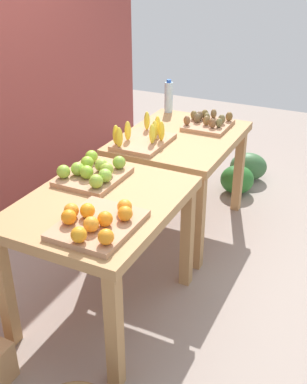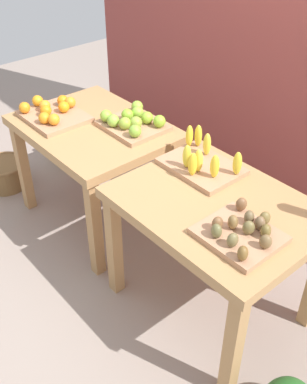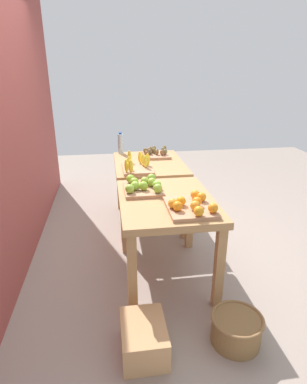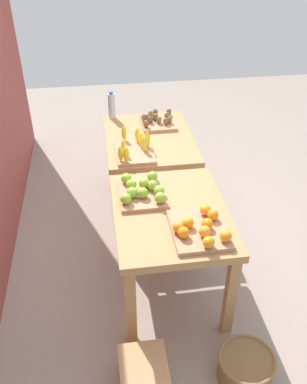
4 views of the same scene
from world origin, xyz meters
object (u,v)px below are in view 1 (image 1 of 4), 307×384
(apple_bin, at_px, (93,172))
(kiwi_bin, at_px, (208,122))
(watermelon_pile, at_px, (243,172))
(display_table_left, at_px, (101,218))
(display_table_right, at_px, (180,149))
(banana_crate, at_px, (143,138))
(orange_bin, at_px, (97,222))
(water_bottle, at_px, (169,97))

(apple_bin, relative_size, kiwi_bin, 1.11)
(apple_bin, bearing_deg, kiwi_bin, -13.98)
(watermelon_pile, bearing_deg, display_table_left, 172.69)
(display_table_right, relative_size, banana_crate, 2.33)
(orange_bin, bearing_deg, kiwi_bin, 1.01)
(display_table_left, height_order, water_bottle, water_bottle)
(display_table_left, relative_size, orange_bin, 2.30)
(display_table_left, xyz_separation_m, watermelon_pile, (2.05, -0.26, -0.53))
(display_table_left, height_order, display_table_right, same)
(apple_bin, xyz_separation_m, kiwi_bin, (1.17, -0.29, -0.01))
(kiwi_bin, bearing_deg, water_bottle, 64.39)
(display_table_right, xyz_separation_m, banana_crate, (-0.28, 0.17, 0.16))
(watermelon_pile, bearing_deg, banana_crate, 160.39)
(water_bottle, bearing_deg, banana_crate, -169.23)
(water_bottle, bearing_deg, orange_bin, -166.14)
(display_table_right, height_order, banana_crate, banana_crate)
(display_table_left, distance_m, display_table_right, 1.12)
(display_table_left, distance_m, orange_bin, 0.34)
(display_table_left, relative_size, display_table_right, 1.00)
(orange_bin, height_order, banana_crate, banana_crate)
(water_bottle, xyz_separation_m, watermelon_pile, (0.47, -0.57, -0.77))
(banana_crate, bearing_deg, display_table_right, -30.81)
(display_table_left, bearing_deg, watermelon_pile, -7.31)
(apple_bin, bearing_deg, display_table_right, -10.73)
(water_bottle, bearing_deg, watermelon_pile, -50.72)
(kiwi_bin, relative_size, watermelon_pile, 0.53)
(orange_bin, bearing_deg, display_table_left, 29.33)
(orange_bin, bearing_deg, watermelon_pile, -2.87)
(orange_bin, relative_size, kiwi_bin, 1.25)
(watermelon_pile, bearing_deg, apple_bin, 166.68)
(orange_bin, bearing_deg, apple_bin, 34.27)
(water_bottle, distance_m, watermelon_pile, 1.07)
(display_table_left, relative_size, kiwi_bin, 2.89)
(watermelon_pile, bearing_deg, water_bottle, 129.28)
(banana_crate, distance_m, watermelon_pile, 1.45)
(apple_bin, xyz_separation_m, watermelon_pile, (1.84, -0.44, -0.69))
(banana_crate, bearing_deg, kiwi_bin, -28.02)
(display_table_left, relative_size, watermelon_pile, 1.54)
(banana_crate, bearing_deg, display_table_left, -168.77)
(display_table_right, distance_m, kiwi_bin, 0.32)
(kiwi_bin, relative_size, water_bottle, 1.32)
(display_table_left, distance_m, apple_bin, 0.31)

